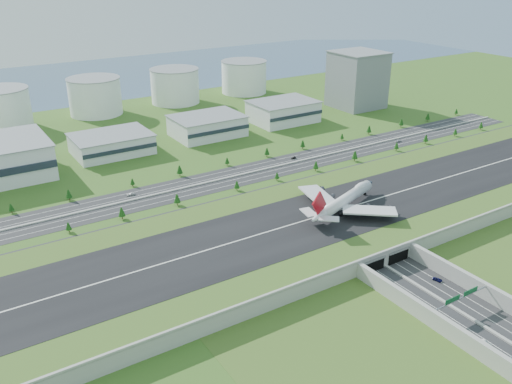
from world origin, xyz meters
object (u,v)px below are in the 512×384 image
car_1 (485,343)px  car_6 (398,141)px  fuel_tank_a (1,109)px  boeing_747 (344,200)px  office_tower (357,80)px  car_2 (437,279)px  car_5 (293,158)px  car_7 (131,194)px  car_0 (421,305)px

car_1 → car_6: car_1 is taller
fuel_tank_a → car_1: bearing=-75.4°
boeing_747 → office_tower: bearing=26.9°
boeing_747 → car_6: bearing=13.2°
office_tower → boeing_747: office_tower is taller
car_1 → car_2: car_1 is taller
car_1 → car_6: size_ratio=0.94×
fuel_tank_a → car_1: 439.71m
office_tower → car_5: office_tower is taller
car_2 → car_6: size_ratio=0.86×
office_tower → fuel_tank_a: office_tower is taller
car_2 → car_7: bearing=-77.5°
office_tower → boeing_747: (-185.38, -195.52, -13.40)m
car_2 → car_7: size_ratio=0.86×
car_0 → car_6: (163.02, 171.48, -0.02)m
car_0 → car_7: 197.84m
car_2 → car_5: 180.00m
office_tower → car_5: bearing=-147.7°
car_0 → car_1: bearing=-92.5°
fuel_tank_a → car_5: (173.25, -207.88, -16.65)m
car_5 → car_6: (98.85, -13.84, 0.03)m
car_7 → car_5: bearing=97.1°
fuel_tank_a → car_0: size_ratio=10.85×
fuel_tank_a → car_6: 351.39m
car_6 → car_7: 229.93m
car_0 → car_7: car_7 is taller
boeing_747 → car_7: bearing=111.9°
car_2 → car_0: bearing=10.1°
fuel_tank_a → car_7: size_ratio=9.05×
fuel_tank_a → car_6: bearing=-39.2°
car_6 → car_7: (-229.44, 14.88, 0.04)m
fuel_tank_a → boeing_747: fuel_tank_a is taller
office_tower → car_6: (-47.90, -106.73, -26.61)m
car_2 → car_6: car_6 is taller
car_1 → office_tower: bearing=38.3°
car_1 → car_2: bearing=46.0°
car_5 → car_0: bearing=-37.1°
office_tower → car_0: (-210.92, -278.20, -26.59)m
car_2 → car_1: bearing=49.4°
car_5 → car_6: size_ratio=0.81×
car_1 → car_7: 228.74m
office_tower → car_0: office_tower is taller
car_1 → fuel_tank_a: bearing=86.9°
car_2 → car_6: (140.53, 161.26, 0.10)m
car_0 → car_7: (-66.42, 186.36, 0.02)m
office_tower → car_2: bearing=-125.1°
car_1 → car_7: car_1 is taller
fuel_tank_a → car_1: (110.73, -425.22, -16.53)m
office_tower → car_2: 328.69m
office_tower → car_1: bearing=-124.0°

